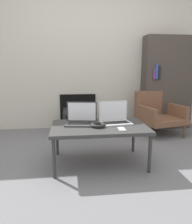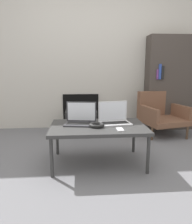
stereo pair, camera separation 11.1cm
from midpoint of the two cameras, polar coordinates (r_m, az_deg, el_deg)
ground_plane at (r=2.38m, az=2.45°, el=-15.52°), size 14.00×14.00×0.00m
wall_back at (r=3.94m, az=-0.72°, el=14.63°), size 7.00×0.08×2.60m
table at (r=2.45m, az=1.86°, el=-4.35°), size 1.06×0.67×0.45m
laptop_left at (r=2.50m, az=-2.77°, el=-1.82°), size 0.38×0.27×0.25m
laptop_right at (r=2.54m, az=6.01°, el=-1.65°), size 0.37×0.26×0.25m
headphones at (r=2.38m, az=1.51°, el=-3.44°), size 0.17×0.17×0.04m
phone at (r=2.29m, az=7.68°, el=-4.53°), size 0.07×0.13×0.01m
tv at (r=3.74m, az=-3.06°, el=-2.23°), size 0.52×0.49×0.38m
armchair at (r=3.77m, az=17.34°, el=-0.14°), size 0.78×0.76×0.69m
bookshelf at (r=4.09m, az=19.64°, el=7.08°), size 0.85×0.32×1.61m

